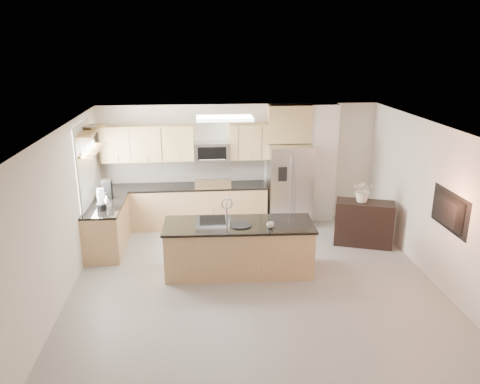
{
  "coord_description": "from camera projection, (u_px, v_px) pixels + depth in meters",
  "views": [
    {
      "loc": [
        -0.86,
        -6.71,
        3.85
      ],
      "look_at": [
        -0.15,
        1.3,
        1.27
      ],
      "focal_mm": 35.0,
      "sensor_mm": 36.0,
      "label": 1
    }
  ],
  "objects": [
    {
      "name": "cup",
      "position": [
        270.0,
        225.0,
        7.81
      ],
      "size": [
        0.14,
        0.14,
        0.09
      ],
      "primitive_type": "imported",
      "rotation": [
        0.0,
        0.0,
        0.18
      ],
      "color": "silver",
      "rests_on": "island"
    },
    {
      "name": "wall_left",
      "position": [
        57.0,
        222.0,
        6.96
      ],
      "size": [
        0.02,
        6.5,
        2.6
      ],
      "primitive_type": "cube",
      "color": "silver",
      "rests_on": "floor"
    },
    {
      "name": "floor",
      "position": [
        256.0,
        290.0,
        7.61
      ],
      "size": [
        6.5,
        6.5,
        0.0
      ],
      "primitive_type": "plane",
      "color": "gray",
      "rests_on": "ground"
    },
    {
      "name": "bowl",
      "position": [
        90.0,
        127.0,
        8.53
      ],
      "size": [
        0.41,
        0.41,
        0.08
      ],
      "primitive_type": "imported",
      "rotation": [
        0.0,
        0.0,
        -0.31
      ],
      "color": "#B8B8BA",
      "rests_on": "shelf_upper"
    },
    {
      "name": "wall_back",
      "position": [
        239.0,
        164.0,
        10.3
      ],
      "size": [
        6.0,
        0.02,
        2.6
      ],
      "primitive_type": "cube",
      "color": "silver",
      "rests_on": "floor"
    },
    {
      "name": "ceiling",
      "position": [
        258.0,
        132.0,
        6.82
      ],
      "size": [
        6.0,
        6.5,
        0.02
      ],
      "primitive_type": "cube",
      "color": "white",
      "rests_on": "wall_back"
    },
    {
      "name": "platter",
      "position": [
        241.0,
        225.0,
        7.91
      ],
      "size": [
        0.37,
        0.37,
        0.02
      ],
      "primitive_type": "cylinder",
      "rotation": [
        0.0,
        0.0,
        -0.01
      ],
      "color": "black",
      "rests_on": "island"
    },
    {
      "name": "partition_column",
      "position": [
        322.0,
        163.0,
        10.31
      ],
      "size": [
        0.6,
        0.3,
        2.6
      ],
      "primitive_type": "cube",
      "color": "white",
      "rests_on": "floor"
    },
    {
      "name": "television",
      "position": [
        445.0,
        211.0,
        7.25
      ],
      "size": [
        0.14,
        1.08,
        0.62
      ],
      "primitive_type": "imported",
      "rotation": [
        0.0,
        0.0,
        1.57
      ],
      "color": "black",
      "rests_on": "wall_right"
    },
    {
      "name": "blender",
      "position": [
        101.0,
        201.0,
        8.52
      ],
      "size": [
        0.18,
        0.18,
        0.41
      ],
      "color": "black",
      "rests_on": "left_counter"
    },
    {
      "name": "coffee_maker",
      "position": [
        107.0,
        190.0,
        9.17
      ],
      "size": [
        0.19,
        0.24,
        0.35
      ],
      "color": "black",
      "rests_on": "left_counter"
    },
    {
      "name": "left_counter",
      "position": [
        107.0,
        227.0,
        9.0
      ],
      "size": [
        0.66,
        1.5,
        0.92
      ],
      "color": "#D6B576",
      "rests_on": "floor"
    },
    {
      "name": "refrigerator",
      "position": [
        289.0,
        185.0,
        10.16
      ],
      "size": [
        0.92,
        0.78,
        1.78
      ],
      "color": "#B8B8BA",
      "rests_on": "floor"
    },
    {
      "name": "back_counter",
      "position": [
        184.0,
        205.0,
        10.15
      ],
      "size": [
        3.55,
        0.66,
        1.44
      ],
      "color": "#D6B576",
      "rests_on": "floor"
    },
    {
      "name": "range",
      "position": [
        213.0,
        205.0,
        10.19
      ],
      "size": [
        0.76,
        0.64,
        1.14
      ],
      "color": "black",
      "rests_on": "floor"
    },
    {
      "name": "wall_right",
      "position": [
        443.0,
        210.0,
        7.47
      ],
      "size": [
        0.02,
        6.5,
        2.6
      ],
      "primitive_type": "cube",
      "color": "silver",
      "rests_on": "floor"
    },
    {
      "name": "shelf_lower",
      "position": [
        91.0,
        150.0,
        8.63
      ],
      "size": [
        0.3,
        1.2,
        0.04
      ],
      "primitive_type": "cube",
      "color": "olive",
      "rests_on": "wall_left"
    },
    {
      "name": "upper_cabinets",
      "position": [
        178.0,
        143.0,
        9.87
      ],
      "size": [
        3.5,
        0.33,
        0.75
      ],
      "color": "tan",
      "rests_on": "wall_back"
    },
    {
      "name": "microwave",
      "position": [
        212.0,
        152.0,
        9.95
      ],
      "size": [
        0.76,
        0.4,
        0.4
      ],
      "color": "#B8B8BA",
      "rests_on": "upper_cabinets"
    },
    {
      "name": "ceiling_fixture",
      "position": [
        225.0,
        118.0,
        8.31
      ],
      "size": [
        1.0,
        0.5,
        0.06
      ],
      "primitive_type": "cube",
      "color": "white",
      "rests_on": "ceiling"
    },
    {
      "name": "flower_vase",
      "position": [
        364.0,
        185.0,
        9.01
      ],
      "size": [
        0.75,
        0.69,
        0.69
      ],
      "primitive_type": "imported",
      "rotation": [
        0.0,
        0.0,
        -0.3
      ],
      "color": "white",
      "rests_on": "credenza"
    },
    {
      "name": "credenza",
      "position": [
        364.0,
        223.0,
        9.22
      ],
      "size": [
        1.2,
        0.8,
        0.89
      ],
      "primitive_type": "cube",
      "rotation": [
        0.0,
        0.0,
        -0.33
      ],
      "color": "black",
      "rests_on": "floor"
    },
    {
      "name": "window",
      "position": [
        85.0,
        167.0,
        8.61
      ],
      "size": [
        0.04,
        1.15,
        1.65
      ],
      "color": "white",
      "rests_on": "wall_left"
    },
    {
      "name": "kettle",
      "position": [
        107.0,
        200.0,
        8.79
      ],
      "size": [
        0.19,
        0.19,
        0.24
      ],
      "color": "#B8B8BA",
      "rests_on": "left_counter"
    },
    {
      "name": "island",
      "position": [
        239.0,
        247.0,
        8.13
      ],
      "size": [
        2.61,
        1.02,
        1.32
      ],
      "rotation": [
        0.0,
        0.0,
        -0.03
      ],
      "color": "#D6B576",
      "rests_on": "floor"
    },
    {
      "name": "wall_front",
      "position": [
        302.0,
        345.0,
        4.13
      ],
      "size": [
        6.0,
        0.02,
        2.6
      ],
      "primitive_type": "cube",
      "color": "silver",
      "rests_on": "floor"
    },
    {
      "name": "shelf_upper",
      "position": [
        90.0,
        130.0,
        8.51
      ],
      "size": [
        0.3,
        1.2,
        0.04
      ],
      "primitive_type": "cube",
      "color": "olive",
      "rests_on": "wall_left"
    }
  ]
}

